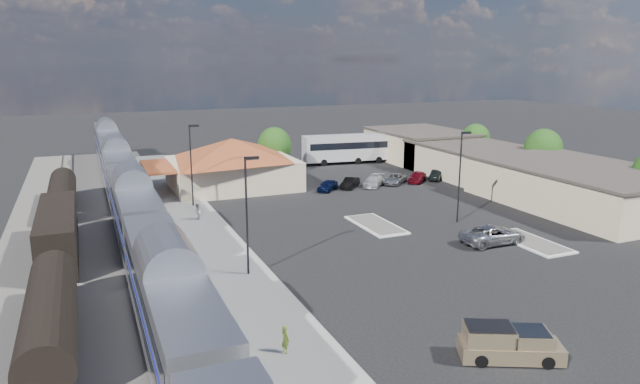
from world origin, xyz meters
name	(u,v)px	position (x,y,z in m)	size (l,w,h in m)	color
ground	(348,236)	(0.00, 0.00, 0.00)	(280.00, 280.00, 0.00)	black
railbed	(98,238)	(-21.00, 8.00, 0.06)	(16.00, 100.00, 0.12)	#4C4944
platform	(203,232)	(-12.00, 6.00, 0.09)	(5.50, 92.00, 0.18)	gray
passenger_train	(134,213)	(-18.00, 4.83, 2.87)	(3.00, 104.00, 5.55)	silver
freight_cars	(58,235)	(-24.00, 3.81, 1.93)	(2.80, 46.00, 4.00)	black
station_depot	(232,163)	(-4.56, 24.00, 3.13)	(18.35, 12.24, 6.20)	#BFA98C
buildings_east	(494,164)	(28.00, 14.28, 2.27)	(14.40, 51.40, 4.80)	#C6B28C
traffic_island_south	(376,225)	(4.00, 2.00, 0.10)	(3.30, 7.50, 0.21)	silver
traffic_island_north	(531,242)	(14.00, -8.00, 0.10)	(3.30, 7.50, 0.21)	silver
lamp_plat_s	(248,206)	(-10.90, -6.00, 5.34)	(1.08, 0.25, 9.00)	black
lamp_plat_n	(192,159)	(-10.90, 16.00, 5.34)	(1.08, 0.25, 9.00)	black
lamp_lot	(461,169)	(12.10, 0.00, 5.34)	(1.08, 0.25, 9.00)	black
tree_east_b	(543,149)	(34.00, 12.00, 4.22)	(4.94, 4.94, 6.96)	#382314
tree_east_c	(475,139)	(34.00, 26.00, 3.76)	(4.41, 4.41, 6.21)	#382314
tree_depot	(274,146)	(3.00, 30.00, 4.02)	(4.71, 4.71, 6.63)	#382314
pickup_truck	(511,344)	(-1.37, -23.11, 0.88)	(5.67, 4.06, 1.85)	tan
suv	(493,235)	(10.77, -6.81, 0.82)	(2.72, 5.89, 1.64)	#9EA0A5
coach_bus	(347,147)	(16.05, 34.02, 2.52)	(13.91, 4.47, 4.38)	white
person_a	(285,339)	(-12.33, -18.07, 0.98)	(0.58, 0.38, 1.60)	#99B939
person_b	(197,211)	(-11.64, 10.21, 1.02)	(0.82, 0.64, 1.68)	silver
parked_car_a	(328,185)	(5.71, 17.70, 0.66)	(1.55, 3.86, 1.32)	#0C173D
parked_car_b	(350,183)	(8.91, 18.00, 0.66)	(1.39, 3.99, 1.31)	black
parked_car_c	(374,181)	(12.11, 17.70, 0.68)	(1.91, 4.70, 1.36)	silver
parked_car_d	(395,179)	(15.31, 18.00, 0.64)	(2.12, 4.59, 1.28)	gray
parked_car_e	(417,177)	(18.51, 17.70, 0.72)	(1.70, 4.22, 1.44)	maroon
parked_car_f	(436,175)	(21.71, 18.00, 0.64)	(1.36, 3.89, 1.28)	black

